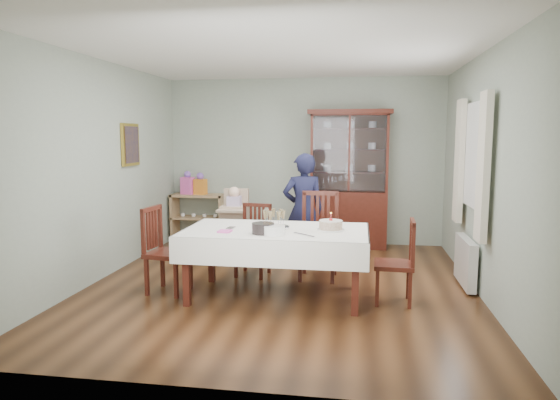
% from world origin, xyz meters
% --- Properties ---
extents(floor, '(5.00, 5.00, 0.00)m').
position_xyz_m(floor, '(0.00, 0.00, 0.00)').
color(floor, '#593319').
rests_on(floor, ground).
extents(room_shell, '(5.00, 5.00, 5.00)m').
position_xyz_m(room_shell, '(0.00, 0.53, 1.70)').
color(room_shell, '#9EAA99').
rests_on(room_shell, floor).
extents(dining_table, '(2.01, 1.16, 0.76)m').
position_xyz_m(dining_table, '(0.01, -0.43, 0.38)').
color(dining_table, '#4C1B13').
rests_on(dining_table, floor).
extents(china_cabinet, '(1.30, 0.48, 2.18)m').
position_xyz_m(china_cabinet, '(0.75, 2.26, 1.12)').
color(china_cabinet, '#4C1B13').
rests_on(china_cabinet, floor).
extents(sideboard, '(0.90, 0.38, 0.80)m').
position_xyz_m(sideboard, '(-1.75, 2.28, 0.40)').
color(sideboard, tan).
rests_on(sideboard, floor).
extents(picture_frame, '(0.04, 0.48, 0.58)m').
position_xyz_m(picture_frame, '(-2.22, 0.80, 1.65)').
color(picture_frame, gold).
rests_on(picture_frame, room_shell).
extents(window, '(0.04, 1.02, 1.22)m').
position_xyz_m(window, '(2.22, 0.30, 1.55)').
color(window, white).
rests_on(window, room_shell).
extents(curtain_left, '(0.07, 0.30, 1.55)m').
position_xyz_m(curtain_left, '(2.16, -0.32, 1.45)').
color(curtain_left, silver).
rests_on(curtain_left, room_shell).
extents(curtain_right, '(0.07, 0.30, 1.55)m').
position_xyz_m(curtain_right, '(2.16, 0.92, 1.45)').
color(curtain_right, silver).
rests_on(curtain_right, room_shell).
extents(radiator, '(0.10, 0.80, 0.55)m').
position_xyz_m(radiator, '(2.16, 0.30, 0.30)').
color(radiator, white).
rests_on(radiator, floor).
extents(chair_far_left, '(0.45, 0.45, 0.90)m').
position_xyz_m(chair_far_left, '(-0.42, 0.40, 0.27)').
color(chair_far_left, '#4C1B13').
rests_on(chair_far_left, floor).
extents(chair_far_right, '(0.50, 0.50, 1.07)m').
position_xyz_m(chair_far_right, '(0.42, 0.38, 0.32)').
color(chair_far_right, '#4C1B13').
rests_on(chair_far_right, floor).
extents(chair_end_left, '(0.49, 0.49, 0.98)m').
position_xyz_m(chair_end_left, '(-1.24, -0.45, 0.29)').
color(chair_end_left, '#4C1B13').
rests_on(chair_end_left, floor).
extents(chair_end_right, '(0.42, 0.42, 0.90)m').
position_xyz_m(chair_end_right, '(1.30, -0.43, 0.27)').
color(chair_end_right, '#4C1B13').
rests_on(chair_end_right, floor).
extents(woman, '(0.64, 0.52, 1.54)m').
position_xyz_m(woman, '(0.16, 0.96, 0.77)').
color(woman, black).
rests_on(woman, floor).
extents(high_chair, '(0.48, 0.48, 1.07)m').
position_xyz_m(high_chair, '(-0.80, 0.97, 0.42)').
color(high_chair, black).
rests_on(high_chair, floor).
extents(champagne_tray, '(0.34, 0.34, 0.20)m').
position_xyz_m(champagne_tray, '(-0.02, -0.35, 0.82)').
color(champagne_tray, silver).
rests_on(champagne_tray, dining_table).
extents(birthday_cake, '(0.29, 0.29, 0.20)m').
position_xyz_m(birthday_cake, '(0.61, -0.40, 0.81)').
color(birthday_cake, white).
rests_on(birthday_cake, dining_table).
extents(plate_stack_dark, '(0.27, 0.27, 0.11)m').
position_xyz_m(plate_stack_dark, '(-0.08, -0.68, 0.82)').
color(plate_stack_dark, black).
rests_on(plate_stack_dark, dining_table).
extents(plate_stack_white, '(0.30, 0.30, 0.10)m').
position_xyz_m(plate_stack_white, '(0.04, -0.72, 0.81)').
color(plate_stack_white, white).
rests_on(plate_stack_white, dining_table).
extents(napkin_stack, '(0.14, 0.14, 0.02)m').
position_xyz_m(napkin_stack, '(-0.50, -0.67, 0.77)').
color(napkin_stack, '#EC57B4').
rests_on(napkin_stack, dining_table).
extents(cutlery, '(0.11, 0.15, 0.01)m').
position_xyz_m(cutlery, '(-0.52, -0.43, 0.77)').
color(cutlery, silver).
rests_on(cutlery, dining_table).
extents(cake_knife, '(0.24, 0.21, 0.01)m').
position_xyz_m(cake_knife, '(0.35, -0.70, 0.77)').
color(cake_knife, silver).
rests_on(cake_knife, dining_table).
extents(gift_bag_pink, '(0.24, 0.18, 0.39)m').
position_xyz_m(gift_bag_pink, '(-1.92, 2.26, 0.97)').
color(gift_bag_pink, '#EC57B4').
rests_on(gift_bag_pink, sideboard).
extents(gift_bag_orange, '(0.22, 0.17, 0.36)m').
position_xyz_m(gift_bag_orange, '(-1.70, 2.26, 0.96)').
color(gift_bag_orange, orange).
rests_on(gift_bag_orange, sideboard).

